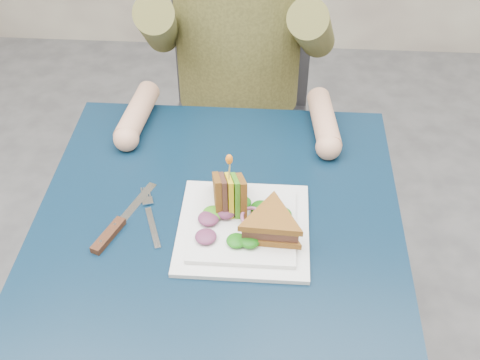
# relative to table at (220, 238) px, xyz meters

# --- Properties ---
(table) EXTENTS (0.75, 0.75, 0.73)m
(table) POSITION_rel_table_xyz_m (0.00, 0.00, 0.00)
(table) COLOR black
(table) RESTS_ON ground
(chair) EXTENTS (0.42, 0.40, 0.93)m
(chair) POSITION_rel_table_xyz_m (0.00, 0.69, -0.11)
(chair) COLOR #47474C
(chair) RESTS_ON ground
(diner) EXTENTS (0.54, 0.59, 0.74)m
(diner) POSITION_rel_table_xyz_m (-0.00, 0.57, 0.26)
(diner) COLOR brown
(diner) RESTS_ON chair
(plate) EXTENTS (0.26, 0.26, 0.02)m
(plate) POSITION_rel_table_xyz_m (0.05, -0.05, 0.09)
(plate) COLOR white
(plate) RESTS_ON table
(sandwich_flat) EXTENTS (0.15, 0.15, 0.05)m
(sandwich_flat) POSITION_rel_table_xyz_m (0.11, -0.07, 0.12)
(sandwich_flat) COLOR brown
(sandwich_flat) RESTS_ON plate
(sandwich_upright) EXTENTS (0.09, 0.14, 0.14)m
(sandwich_upright) POSITION_rel_table_xyz_m (0.02, -0.00, 0.13)
(sandwich_upright) COLOR brown
(sandwich_upright) RESTS_ON plate
(fork) EXTENTS (0.07, 0.17, 0.01)m
(fork) POSITION_rel_table_xyz_m (-0.14, -0.03, 0.08)
(fork) COLOR silver
(fork) RESTS_ON table
(knife) EXTENTS (0.10, 0.21, 0.02)m
(knife) POSITION_rel_table_xyz_m (-0.20, -0.07, 0.09)
(knife) COLOR silver
(knife) RESTS_ON table
(toothpick) EXTENTS (0.01, 0.01, 0.06)m
(toothpick) POSITION_rel_table_xyz_m (0.02, -0.00, 0.20)
(toothpick) COLOR tan
(toothpick) RESTS_ON sandwich_upright
(toothpick_frill) EXTENTS (0.01, 0.01, 0.02)m
(toothpick_frill) POSITION_rel_table_xyz_m (0.02, -0.00, 0.23)
(toothpick_frill) COLOR orange
(toothpick_frill) RESTS_ON sandwich_upright
(lettuce_spill) EXTENTS (0.15, 0.13, 0.02)m
(lettuce_spill) POSITION_rel_table_xyz_m (0.06, -0.04, 0.11)
(lettuce_spill) COLOR #337A14
(lettuce_spill) RESTS_ON plate
(onion_ring) EXTENTS (0.04, 0.04, 0.02)m
(onion_ring) POSITION_rel_table_xyz_m (0.07, -0.04, 0.11)
(onion_ring) COLOR #9E4C7A
(onion_ring) RESTS_ON plate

